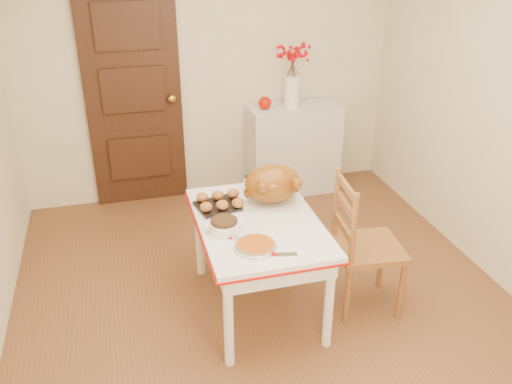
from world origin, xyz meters
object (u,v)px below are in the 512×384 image
object	(u,v)px
turkey_platter	(272,186)
pumpkin_pie	(255,245)
chair_oak	(369,244)
sideboard	(293,149)
kitchen_table	(258,264)

from	to	relation	value
turkey_platter	pumpkin_pie	distance (m)	0.59
pumpkin_pie	chair_oak	bearing A→B (deg)	10.59
sideboard	chair_oak	size ratio (longest dim) A/B	0.88
sideboard	pumpkin_pie	size ratio (longest dim) A/B	3.50
kitchen_table	pumpkin_pie	world-z (taller)	pumpkin_pie
kitchen_table	pumpkin_pie	distance (m)	0.51
turkey_platter	chair_oak	bearing A→B (deg)	-15.77
sideboard	pumpkin_pie	world-z (taller)	sideboard
kitchen_table	turkey_platter	size ratio (longest dim) A/B	2.59
chair_oak	pumpkin_pie	distance (m)	0.88
kitchen_table	turkey_platter	xyz separation A→B (m)	(0.15, 0.19, 0.49)
chair_oak	turkey_platter	xyz separation A→B (m)	(-0.57, 0.36, 0.34)
kitchen_table	sideboard	bearing A→B (deg)	64.06
chair_oak	turkey_platter	world-z (taller)	chair_oak
sideboard	chair_oak	distance (m)	1.89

